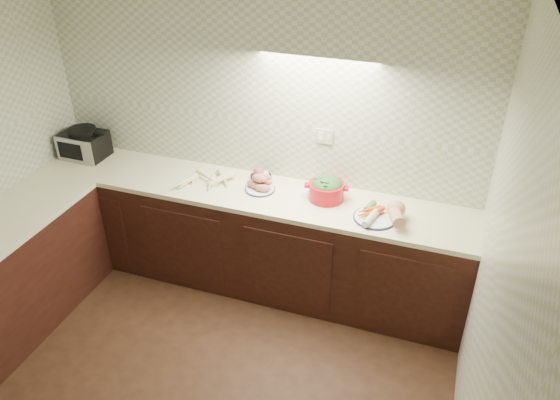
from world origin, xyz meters
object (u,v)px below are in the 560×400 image
(sweet_potato_plate, at_px, (261,184))
(onion_bowl, at_px, (261,177))
(dutch_oven, at_px, (326,188))
(veg_plate, at_px, (385,212))
(toaster_oven, at_px, (84,144))
(parsnip_pile, at_px, (204,178))

(sweet_potato_plate, relative_size, onion_bowl, 1.42)
(dutch_oven, relative_size, veg_plate, 0.87)
(onion_bowl, bearing_deg, toaster_oven, -177.39)
(veg_plate, bearing_deg, dutch_oven, 165.25)
(toaster_oven, height_order, onion_bowl, toaster_oven)
(parsnip_pile, height_order, dutch_oven, dutch_oven)
(sweet_potato_plate, height_order, dutch_oven, dutch_oven)
(sweet_potato_plate, height_order, onion_bowl, sweet_potato_plate)
(veg_plate, bearing_deg, toaster_oven, 177.29)
(sweet_potato_plate, xyz_separation_m, veg_plate, (1.00, -0.09, -0.00))
(parsnip_pile, xyz_separation_m, onion_bowl, (0.43, 0.15, 0.01))
(dutch_oven, bearing_deg, sweet_potato_plate, 175.08)
(onion_bowl, distance_m, veg_plate, 1.06)
(parsnip_pile, distance_m, dutch_oven, 1.01)
(toaster_oven, distance_m, sweet_potato_plate, 1.67)
(parsnip_pile, relative_size, dutch_oven, 1.21)
(parsnip_pile, relative_size, sweet_potato_plate, 1.70)
(toaster_oven, relative_size, dutch_oven, 1.09)
(toaster_oven, height_order, sweet_potato_plate, toaster_oven)
(toaster_oven, bearing_deg, sweet_potato_plate, -0.67)
(sweet_potato_plate, relative_size, dutch_oven, 0.71)
(sweet_potato_plate, bearing_deg, parsnip_pile, -175.56)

